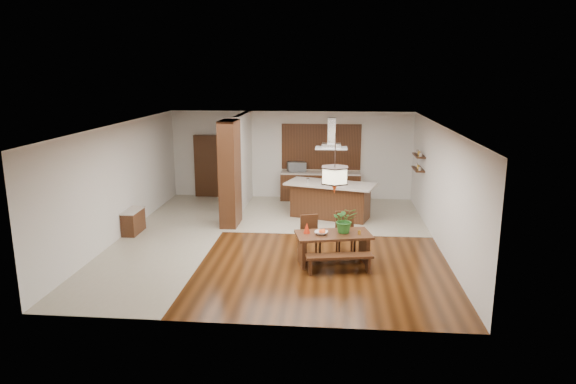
# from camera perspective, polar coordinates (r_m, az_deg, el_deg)

# --- Properties ---
(room_shell) EXTENTS (9.00, 9.04, 2.92)m
(room_shell) POSITION_cam_1_polar(r_m,az_deg,el_deg) (12.59, -1.36, 3.63)
(room_shell) COLOR black
(room_shell) RESTS_ON ground
(tile_hallway) EXTENTS (2.50, 9.00, 0.01)m
(tile_hallway) POSITION_cam_1_polar(r_m,az_deg,el_deg) (13.66, -12.89, -4.83)
(tile_hallway) COLOR #B6AD97
(tile_hallway) RESTS_ON ground
(tile_kitchen) EXTENTS (5.50, 4.00, 0.01)m
(tile_kitchen) POSITION_cam_1_polar(r_m,az_deg,el_deg) (15.41, 4.35, -2.45)
(tile_kitchen) COLOR #B6AD97
(tile_kitchen) RESTS_ON ground
(soffit_band) EXTENTS (8.00, 9.00, 0.02)m
(soffit_band) POSITION_cam_1_polar(r_m,az_deg,el_deg) (12.48, -1.38, 7.35)
(soffit_band) COLOR #3F1F0F
(soffit_band) RESTS_ON room_shell
(partition_pier) EXTENTS (0.45, 1.00, 2.90)m
(partition_pier) POSITION_cam_1_polar(r_m,az_deg,el_deg) (14.09, -6.47, 2.05)
(partition_pier) COLOR black
(partition_pier) RESTS_ON ground
(partition_stub) EXTENTS (0.18, 2.40, 2.90)m
(partition_stub) POSITION_cam_1_polar(r_m,az_deg,el_deg) (16.12, -5.00, 3.50)
(partition_stub) COLOR silver
(partition_stub) RESTS_ON ground
(hallway_console) EXTENTS (0.37, 0.88, 0.63)m
(hallway_console) POSITION_cam_1_polar(r_m,az_deg,el_deg) (14.11, -16.82, -3.17)
(hallway_console) COLOR black
(hallway_console) RESTS_ON ground
(hallway_doorway) EXTENTS (1.10, 0.20, 2.10)m
(hallway_doorway) POSITION_cam_1_polar(r_m,az_deg,el_deg) (17.51, -8.54, 2.86)
(hallway_doorway) COLOR black
(hallway_doorway) RESTS_ON ground
(rear_counter) EXTENTS (2.60, 0.62, 0.95)m
(rear_counter) POSITION_cam_1_polar(r_m,az_deg,el_deg) (16.95, 3.62, 0.65)
(rear_counter) COLOR black
(rear_counter) RESTS_ON ground
(kitchen_window) EXTENTS (2.60, 0.08, 1.50)m
(kitchen_window) POSITION_cam_1_polar(r_m,az_deg,el_deg) (16.97, 3.70, 5.04)
(kitchen_window) COLOR olive
(kitchen_window) RESTS_ON room_shell
(shelf_lower) EXTENTS (0.26, 0.90, 0.04)m
(shelf_lower) POSITION_cam_1_polar(r_m,az_deg,el_deg) (15.39, 14.25, 2.49)
(shelf_lower) COLOR black
(shelf_lower) RESTS_ON room_shell
(shelf_upper) EXTENTS (0.26, 0.90, 0.04)m
(shelf_upper) POSITION_cam_1_polar(r_m,az_deg,el_deg) (15.32, 14.34, 3.96)
(shelf_upper) COLOR black
(shelf_upper) RESTS_ON room_shell
(dining_table) EXTENTS (1.78, 1.17, 0.68)m
(dining_table) POSITION_cam_1_polar(r_m,az_deg,el_deg) (11.45, 5.05, -5.48)
(dining_table) COLOR black
(dining_table) RESTS_ON ground
(dining_bench) EXTENTS (1.45, 0.55, 0.40)m
(dining_bench) POSITION_cam_1_polar(r_m,az_deg,el_deg) (11.01, 5.71, -7.95)
(dining_bench) COLOR black
(dining_bench) RESTS_ON ground
(dining_chair_left) EXTENTS (0.52, 0.52, 0.94)m
(dining_chair_left) POSITION_cam_1_polar(r_m,az_deg,el_deg) (11.84, 2.57, -4.95)
(dining_chair_left) COLOR black
(dining_chair_left) RESTS_ON ground
(dining_chair_right) EXTENTS (0.50, 0.50, 0.99)m
(dining_chair_right) POSITION_cam_1_polar(r_m,az_deg,el_deg) (12.00, 6.44, -4.64)
(dining_chair_right) COLOR black
(dining_chair_right) RESTS_ON ground
(pendant_lantern) EXTENTS (0.64, 0.64, 1.31)m
(pendant_lantern) POSITION_cam_1_polar(r_m,az_deg,el_deg) (11.01, 5.24, 3.14)
(pendant_lantern) COLOR beige
(pendant_lantern) RESTS_ON room_shell
(foliage_plant) EXTENTS (0.58, 0.51, 0.59)m
(foliage_plant) POSITION_cam_1_polar(r_m,az_deg,el_deg) (11.39, 6.33, -3.10)
(foliage_plant) COLOR #286722
(foliage_plant) RESTS_ON dining_table
(fruit_bowl) EXTENTS (0.33, 0.33, 0.07)m
(fruit_bowl) POSITION_cam_1_polar(r_m,az_deg,el_deg) (11.30, 3.71, -4.55)
(fruit_bowl) COLOR beige
(fruit_bowl) RESTS_ON dining_table
(napkin_cone) EXTENTS (0.17, 0.17, 0.24)m
(napkin_cone) POSITION_cam_1_polar(r_m,az_deg,el_deg) (11.35, 2.10, -4.01)
(napkin_cone) COLOR red
(napkin_cone) RESTS_ON dining_table
(gold_ornament) EXTENTS (0.08, 0.08, 0.09)m
(gold_ornament) POSITION_cam_1_polar(r_m,az_deg,el_deg) (11.39, 7.93, -4.45)
(gold_ornament) COLOR gold
(gold_ornament) RESTS_ON dining_table
(kitchen_island) EXTENTS (2.73, 1.78, 1.04)m
(kitchen_island) POSITION_cam_1_polar(r_m,az_deg,el_deg) (14.93, 4.72, -0.87)
(kitchen_island) COLOR black
(kitchen_island) RESTS_ON ground
(range_hood) EXTENTS (0.90, 0.55, 0.87)m
(range_hood) POSITION_cam_1_polar(r_m,az_deg,el_deg) (14.59, 4.86, 6.51)
(range_hood) COLOR silver
(range_hood) RESTS_ON room_shell
(island_cup) EXTENTS (0.12, 0.12, 0.09)m
(island_cup) POSITION_cam_1_polar(r_m,az_deg,el_deg) (14.69, 6.27, 1.06)
(island_cup) COLOR silver
(island_cup) RESTS_ON kitchen_island
(microwave) EXTENTS (0.66, 0.56, 0.31)m
(microwave) POSITION_cam_1_polar(r_m,az_deg,el_deg) (16.89, 0.95, 2.81)
(microwave) COLOR silver
(microwave) RESTS_ON rear_counter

